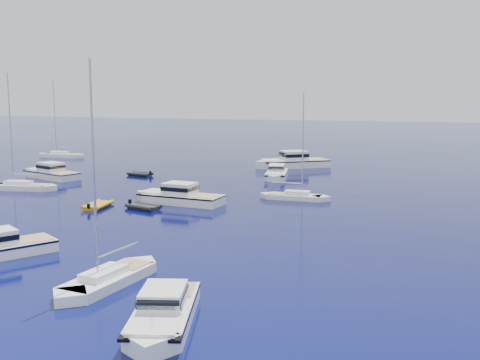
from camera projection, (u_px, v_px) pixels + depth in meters
The scene contains 13 objects.
ground at pixel (94, 267), 35.63m from camera, with size 400.00×400.00×0.00m, color #091159.
motor_cruiser_near at pixel (163, 325), 26.68m from camera, with size 2.63×8.59×2.25m, color silver, non-canonical shape.
motor_cruiser_centre at pixel (178, 203), 56.32m from camera, with size 3.07×10.02×2.63m, color silver, non-canonical shape.
motor_cruiser_far_l at pixel (50, 178), 73.17m from camera, with size 3.03×9.91×2.60m, color silver, non-canonical shape.
motor_cruiser_distant at pixel (292, 167), 83.69m from camera, with size 3.64×11.88×3.12m, color silver, non-canonical shape.
motor_cruiser_horizon at pixel (276, 178), 73.24m from camera, with size 2.58×8.43×2.21m, color white, non-canonical shape.
sailboat_fore at pixel (109, 284), 32.37m from camera, with size 2.30×8.84×12.99m, color white, non-canonical shape.
sailboat_mid_l at pixel (22, 190), 64.31m from camera, with size 2.37×9.13×13.43m, color silver, non-canonical shape.
sailboat_centre at pixel (295, 199), 58.36m from camera, with size 1.99×7.67×11.28m, color silver, non-canonical shape.
sailboat_far_l at pixel (61, 157), 97.08m from camera, with size 2.39×9.18×13.49m, color white, non-canonical shape.
tender_yellow at pixel (98, 207), 54.23m from camera, with size 2.12×3.91×0.95m, color #C18A0B, non-canonical shape.
tender_grey_near at pixel (143, 209), 53.51m from camera, with size 1.93×3.50×0.95m, color black, non-canonical shape.
tender_grey_far at pixel (140, 176), 75.17m from camera, with size 1.89×3.39×0.95m, color black, non-canonical shape.
Camera 1 is at (19.37, -29.88, 10.68)m, focal length 42.82 mm.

